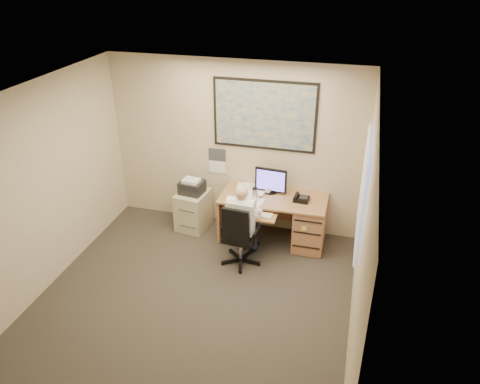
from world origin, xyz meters
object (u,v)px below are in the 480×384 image
(desk, at_px, (294,217))
(office_chair, at_px, (240,247))
(filing_cabinet, at_px, (193,207))
(person, at_px, (241,225))

(desk, relative_size, office_chair, 1.62)
(desk, relative_size, filing_cabinet, 1.83)
(desk, xyz_separation_m, office_chair, (-0.64, -0.78, -0.16))
(desk, distance_m, filing_cabinet, 1.65)
(office_chair, relative_size, person, 0.81)
(person, bearing_deg, office_chair, -83.61)
(filing_cabinet, distance_m, person, 1.26)
(desk, bearing_deg, filing_cabinet, 179.38)
(filing_cabinet, relative_size, office_chair, 0.89)
(filing_cabinet, bearing_deg, person, -28.87)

